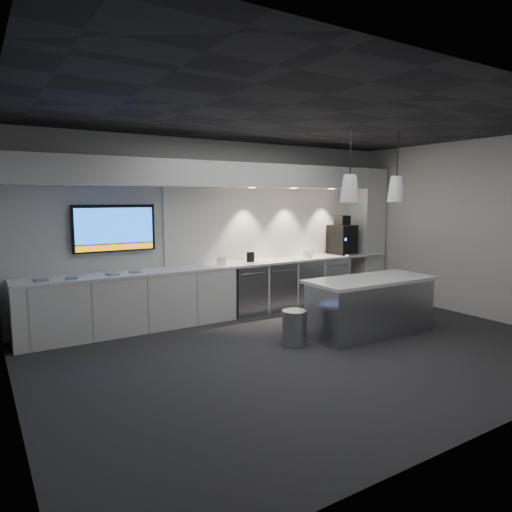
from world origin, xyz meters
TOP-DOWN VIEW (x-y plane):
  - floor at (0.00, 0.00)m, footprint 7.00×7.00m
  - ceiling at (0.00, 0.00)m, footprint 7.00×7.00m
  - wall_back at (0.00, 2.50)m, footprint 7.00×0.00m
  - wall_front at (0.00, -2.50)m, footprint 7.00×0.00m
  - wall_left at (-3.50, 0.00)m, footprint 0.00×7.00m
  - wall_right at (3.50, 0.00)m, footprint 0.00×7.00m
  - back_counter at (0.00, 2.17)m, footprint 6.80×0.65m
  - left_base_cabinets at (-1.75, 2.17)m, footprint 3.30×0.63m
  - fridge_unit_a at (0.25, 2.17)m, footprint 0.60×0.61m
  - fridge_unit_b at (0.88, 2.17)m, footprint 0.60×0.61m
  - fridge_unit_c at (1.51, 2.17)m, footprint 0.60×0.61m
  - fridge_unit_d at (2.14, 2.17)m, footprint 0.60×0.61m
  - backsplash at (1.20, 2.48)m, footprint 4.60×0.03m
  - soffit at (0.00, 2.20)m, footprint 6.90×0.60m
  - column at (3.20, 2.20)m, footprint 0.55×0.55m
  - wall_tv at (-1.90, 2.45)m, footprint 1.25×0.07m
  - island at (1.21, 0.13)m, footprint 2.00×0.89m
  - bin at (-0.07, 0.30)m, footprint 0.35×0.35m
  - coffee_machine at (2.53, 2.20)m, footprint 0.45×0.62m
  - sign_black at (0.36, 2.16)m, footprint 0.14×0.04m
  - sign_white at (-0.26, 2.07)m, footprint 0.18×0.06m
  - cup_cluster at (1.60, 2.12)m, footprint 0.16×0.16m
  - tray_a at (-3.00, 2.11)m, footprint 0.19×0.19m
  - tray_b at (-2.61, 2.10)m, footprint 0.20×0.20m
  - tray_c at (-2.04, 2.10)m, footprint 0.20×0.20m
  - tray_d at (-1.69, 2.13)m, footprint 0.17×0.17m
  - pendant_left at (0.74, 0.13)m, footprint 0.27×0.27m
  - pendant_right at (1.69, 0.13)m, footprint 0.27×0.27m

SIDE VIEW (x-z plane):
  - floor at x=0.00m, z-range 0.00..0.00m
  - bin at x=-0.07m, z-range 0.00..0.48m
  - island at x=1.21m, z-range 0.00..0.84m
  - fridge_unit_a at x=0.25m, z-range 0.00..0.85m
  - fridge_unit_b at x=0.88m, z-range 0.00..0.85m
  - fridge_unit_c at x=1.51m, z-range 0.00..0.85m
  - fridge_unit_d at x=2.14m, z-range 0.00..0.85m
  - left_base_cabinets at x=-1.75m, z-range 0.00..0.86m
  - back_counter at x=0.00m, z-range 0.86..0.90m
  - tray_a at x=-3.00m, z-range 0.90..0.92m
  - tray_b at x=-2.61m, z-range 0.90..0.92m
  - tray_c at x=-2.04m, z-range 0.90..0.92m
  - tray_d at x=-1.69m, z-range 0.90..0.92m
  - cup_cluster at x=1.60m, z-range 0.90..1.04m
  - sign_white at x=-0.26m, z-range 0.90..1.04m
  - sign_black at x=0.36m, z-range 0.90..1.08m
  - coffee_machine at x=2.53m, z-range 0.83..1.60m
  - column at x=3.20m, z-range 0.00..2.60m
  - wall_back at x=0.00m, z-range -2.00..5.00m
  - wall_front at x=0.00m, z-range -2.00..5.00m
  - wall_left at x=-3.50m, z-range -2.00..5.00m
  - wall_right at x=3.50m, z-range -2.00..5.00m
  - backsplash at x=1.20m, z-range 0.90..2.20m
  - wall_tv at x=-1.90m, z-range 1.20..1.92m
  - pendant_left at x=0.74m, z-range 1.61..2.70m
  - pendant_right at x=1.69m, z-range 1.61..2.70m
  - soffit at x=0.00m, z-range 2.20..2.60m
  - ceiling at x=0.00m, z-range 3.00..3.00m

